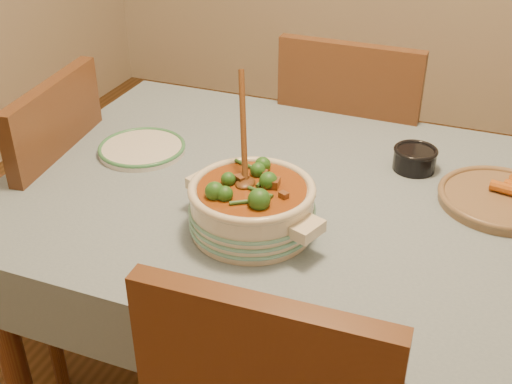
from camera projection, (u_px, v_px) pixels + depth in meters
dining_table at (326, 227)px, 1.67m from camera, size 1.68×1.08×0.76m
stew_casserole at (252, 203)px, 1.46m from camera, size 0.37×0.36×0.34m
white_plate at (142, 148)px, 1.83m from camera, size 0.33×0.33×0.02m
condiment_bowl at (415, 158)px, 1.73m from camera, size 0.15×0.15×0.06m
fried_plate at (500, 197)px, 1.58m from camera, size 0.38×0.38×0.05m
chair_far at (351, 151)px, 2.27m from camera, size 0.47×0.47×0.98m
chair_left at (37, 208)px, 1.97m from camera, size 0.50×0.50×0.96m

